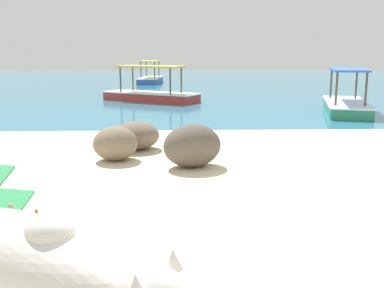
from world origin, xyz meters
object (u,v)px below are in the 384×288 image
cow (27,270)px  boat_green (346,103)px  boat_red (151,93)px  boat_blue (150,78)px

cow → boat_green: size_ratio=0.43×
boat_green → boat_red: 6.89m
boat_green → boat_red: (-6.02, 3.35, 0.00)m
cow → boat_red: bearing=123.8°
cow → boat_red: size_ratio=0.44×
cow → boat_red: (-0.19, 14.28, -0.40)m
boat_red → cow: bearing=121.3°
cow → boat_green: (5.83, 10.92, -0.40)m
boat_blue → boat_green: bearing=30.7°
boat_red → boat_blue: 10.01m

